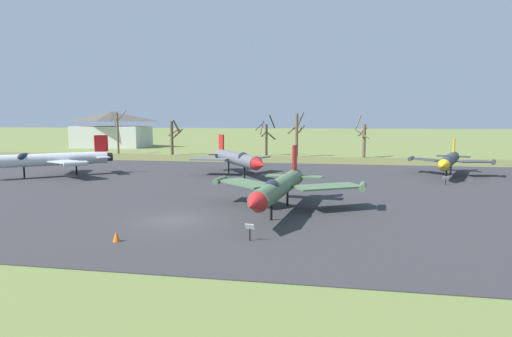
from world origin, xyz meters
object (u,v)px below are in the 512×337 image
at_px(jet_fighter_rear_center, 449,160).
at_px(visitor_building, 112,130).
at_px(jet_fighter_rear_left, 237,158).
at_px(traffic_cone, 116,237).
at_px(info_placard_rear_center, 446,180).
at_px(jet_fighter_front_left, 49,159).
at_px(jet_fighter_front_right, 280,187).
at_px(info_placard_front_right, 250,231).

distance_m(jet_fighter_rear_center, visitor_building, 79.07).
xyz_separation_m(jet_fighter_rear_left, traffic_cone, (-0.62, -27.41, -1.81)).
xyz_separation_m(jet_fighter_rear_center, info_placard_rear_center, (-2.04, -6.96, -1.34)).
bearing_deg(visitor_building, jet_fighter_front_left, -68.23).
bearing_deg(jet_fighter_rear_center, traffic_cone, -128.61).
xyz_separation_m(jet_fighter_front_left, jet_fighter_rear_left, (21.30, 4.55, 0.03)).
height_order(jet_fighter_front_right, jet_fighter_rear_left, jet_fighter_rear_left).
distance_m(jet_fighter_rear_left, traffic_cone, 27.48).
relative_size(jet_fighter_front_right, jet_fighter_rear_left, 0.99).
bearing_deg(info_placard_rear_center, traffic_cone, -133.32).
bearing_deg(jet_fighter_front_left, info_placard_rear_center, 2.01).
distance_m(jet_fighter_front_left, traffic_cone, 30.87).
height_order(jet_fighter_front_left, info_placard_rear_center, jet_fighter_front_left).
height_order(jet_fighter_front_right, info_placard_front_right, jet_fighter_front_right).
bearing_deg(visitor_building, info_placard_rear_center, -37.89).
relative_size(jet_fighter_front_right, info_placard_rear_center, 14.86).
distance_m(jet_fighter_rear_left, visitor_building, 62.97).
bearing_deg(visitor_building, jet_fighter_front_right, -53.20).
bearing_deg(jet_fighter_rear_left, jet_fighter_front_right, -68.77).
bearing_deg(info_placard_rear_center, jet_fighter_front_left, -177.99).
bearing_deg(jet_fighter_front_left, info_placard_front_right, -37.61).
height_order(jet_fighter_front_right, visitor_building, visitor_building).
distance_m(jet_fighter_front_left, jet_fighter_rear_left, 21.78).
bearing_deg(traffic_cone, info_placard_rear_center, 46.68).
bearing_deg(visitor_building, info_placard_front_right, -56.44).
bearing_deg(visitor_building, jet_fighter_rear_left, -48.28).
relative_size(jet_fighter_front_right, traffic_cone, 21.72).
distance_m(jet_fighter_front_right, info_placard_front_right, 7.41).
relative_size(jet_fighter_front_left, info_placard_front_right, 12.50).
height_order(info_placard_front_right, info_placard_rear_center, info_placard_front_right).
relative_size(jet_fighter_front_right, jet_fighter_rear_center, 1.01).
xyz_separation_m(jet_fighter_front_right, info_placard_front_right, (-0.76, -7.26, -1.30)).
bearing_deg(jet_fighter_rear_left, jet_fighter_rear_center, 9.16).
xyz_separation_m(jet_fighter_rear_center, jet_fighter_rear_left, (-24.41, -3.94, 0.20)).
height_order(jet_fighter_rear_left, traffic_cone, jet_fighter_rear_left).
bearing_deg(jet_fighter_front_right, traffic_cone, -132.27).
height_order(jet_fighter_front_left, jet_fighter_rear_center, jet_fighter_front_left).
height_order(jet_fighter_front_left, jet_fighter_front_right, jet_fighter_front_left).
distance_m(jet_fighter_front_left, info_placard_front_right, 35.14).
distance_m(jet_fighter_front_left, jet_fighter_rear_center, 46.49).
height_order(jet_fighter_front_left, traffic_cone, jet_fighter_front_left).
distance_m(jet_fighter_rear_center, jet_fighter_rear_left, 24.72).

